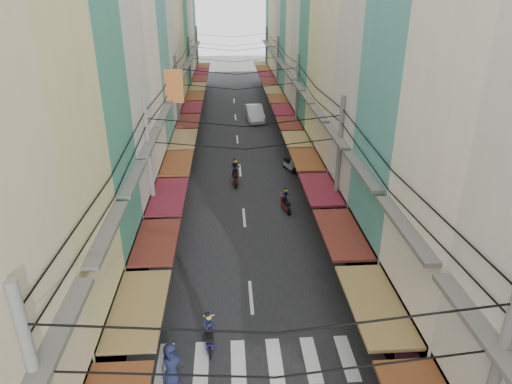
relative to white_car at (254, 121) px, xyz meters
name	(u,v)px	position (x,y,z in m)	size (l,w,h in m)	color
ground	(249,273)	(-2.01, -28.59, 0.00)	(160.00, 160.00, 0.00)	slate
road	(238,146)	(-2.01, -8.59, 0.01)	(10.00, 80.00, 0.02)	black
sidewalk_left	(165,147)	(-8.51, -8.59, 0.03)	(3.00, 80.00, 0.06)	slate
sidewalk_right	(309,144)	(4.49, -8.59, 0.03)	(3.00, 80.00, 0.06)	slate
crosswalk	(257,362)	(-2.01, -34.59, 0.03)	(7.55, 2.40, 0.01)	silver
building_row_left	(129,37)	(-9.93, -12.03, 9.78)	(7.80, 67.67, 23.70)	beige
building_row_right	(342,40)	(5.90, -12.14, 9.41)	(7.80, 68.98, 22.59)	#3D876E
utility_poles	(238,83)	(-2.01, -13.58, 6.59)	(10.20, 66.13, 8.20)	slate
white_car	(254,121)	(0.00, 0.00, 0.00)	(5.71, 2.24, 2.02)	silver
bicycle	(416,301)	(5.49, -31.33, 0.00)	(0.66, 1.75, 1.20)	black
moving_scooters	(255,200)	(-1.25, -21.19, 0.55)	(6.02, 20.50, 1.98)	black
parked_scooters	(371,330)	(2.66, -33.62, 0.47)	(13.03, 15.03, 0.97)	black
pedestrians	(178,234)	(-5.70, -26.28, 1.03)	(12.12, 17.02, 2.24)	#271D27
market_umbrella	(435,356)	(3.50, -37.08, 2.38)	(2.56, 2.56, 2.70)	#B2B2B7
traffic_sign	(394,293)	(3.59, -33.17, 1.91)	(0.10, 0.58, 2.65)	slate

